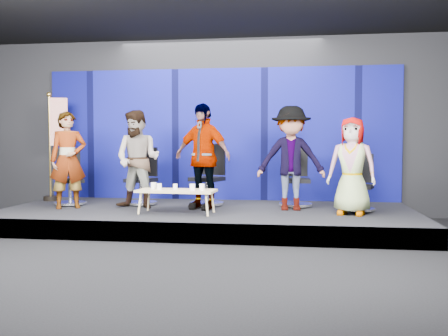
% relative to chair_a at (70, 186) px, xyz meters
% --- Properties ---
extents(ground, '(10.00, 10.00, 0.00)m').
position_rel_chair_a_xyz_m(ground, '(2.59, -2.72, -0.64)').
color(ground, black).
rests_on(ground, ground).
extents(room_walls, '(10.02, 8.02, 3.51)m').
position_rel_chair_a_xyz_m(room_walls, '(2.59, -2.72, 1.79)').
color(room_walls, black).
rests_on(room_walls, ground).
extents(riser, '(7.00, 3.00, 0.30)m').
position_rel_chair_a_xyz_m(riser, '(2.59, -0.22, -0.49)').
color(riser, black).
rests_on(riser, ground).
extents(backdrop, '(7.00, 0.08, 2.60)m').
position_rel_chair_a_xyz_m(backdrop, '(2.59, 1.23, 0.96)').
color(backdrop, '#06084E').
rests_on(backdrop, riser).
extents(chair_a, '(0.80, 0.80, 1.03)m').
position_rel_chair_a_xyz_m(chair_a, '(0.00, 0.00, 0.00)').
color(chair_a, silver).
rests_on(chair_a, riser).
extents(panelist_a, '(0.73, 0.66, 1.67)m').
position_rel_chair_a_xyz_m(panelist_a, '(0.20, -0.46, 0.50)').
color(panelist_a, black).
rests_on(panelist_a, riser).
extents(chair_b, '(0.68, 0.68, 1.05)m').
position_rel_chair_a_xyz_m(chair_b, '(1.31, 0.21, 0.01)').
color(chair_b, silver).
rests_on(chair_b, riser).
extents(panelist_b, '(0.92, 0.77, 1.70)m').
position_rel_chair_a_xyz_m(panelist_b, '(1.38, -0.28, 0.51)').
color(panelist_b, black).
rests_on(panelist_b, riser).
extents(chair_c, '(0.81, 0.81, 1.11)m').
position_rel_chair_a_xyz_m(chair_c, '(2.53, 0.28, 0.03)').
color(chair_c, silver).
rests_on(chair_c, riser).
extents(panelist_c, '(1.14, 0.79, 1.80)m').
position_rel_chair_a_xyz_m(panelist_c, '(2.51, -0.22, 0.56)').
color(panelist_c, black).
rests_on(panelist_c, riser).
extents(chair_d, '(0.64, 0.64, 1.08)m').
position_rel_chair_a_xyz_m(chair_d, '(4.10, 0.35, 0.02)').
color(chair_d, silver).
rests_on(chair_d, riser).
extents(panelist_d, '(1.16, 0.70, 1.75)m').
position_rel_chair_a_xyz_m(panelist_d, '(4.01, -0.15, 0.54)').
color(panelist_d, black).
rests_on(panelist_d, riser).
extents(chair_e, '(0.66, 0.66, 0.95)m').
position_rel_chair_a_xyz_m(chair_e, '(5.15, -0.10, -0.03)').
color(chair_e, silver).
rests_on(chair_e, riser).
extents(panelist_e, '(0.86, 0.68, 1.54)m').
position_rel_chair_a_xyz_m(panelist_e, '(4.97, -0.56, 0.43)').
color(panelist_e, black).
rests_on(panelist_e, riser).
extents(coffee_table, '(1.28, 0.60, 0.38)m').
position_rel_chair_a_xyz_m(coffee_table, '(2.20, -0.83, 0.01)').
color(coffee_table, tan).
rests_on(coffee_table, riser).
extents(mug_a, '(0.09, 0.09, 0.11)m').
position_rel_chair_a_xyz_m(mug_a, '(1.80, -0.76, 0.10)').
color(mug_a, white).
rests_on(mug_a, coffee_table).
extents(mug_b, '(0.08, 0.08, 0.10)m').
position_rel_chair_a_xyz_m(mug_b, '(1.92, -0.85, 0.09)').
color(mug_b, white).
rests_on(mug_b, coffee_table).
extents(mug_c, '(0.07, 0.07, 0.08)m').
position_rel_chair_a_xyz_m(mug_c, '(2.16, -0.74, 0.09)').
color(mug_c, white).
rests_on(mug_c, coffee_table).
extents(mug_d, '(0.08, 0.08, 0.10)m').
position_rel_chair_a_xyz_m(mug_d, '(2.47, -0.88, 0.10)').
color(mug_d, white).
rests_on(mug_d, coffee_table).
extents(mug_e, '(0.08, 0.08, 0.10)m').
position_rel_chair_a_xyz_m(mug_e, '(2.62, -0.84, 0.09)').
color(mug_e, white).
rests_on(mug_e, coffee_table).
extents(flag_stand, '(0.48, 0.28, 2.12)m').
position_rel_chair_a_xyz_m(flag_stand, '(-0.56, 0.58, 0.78)').
color(flag_stand, black).
rests_on(flag_stand, riser).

